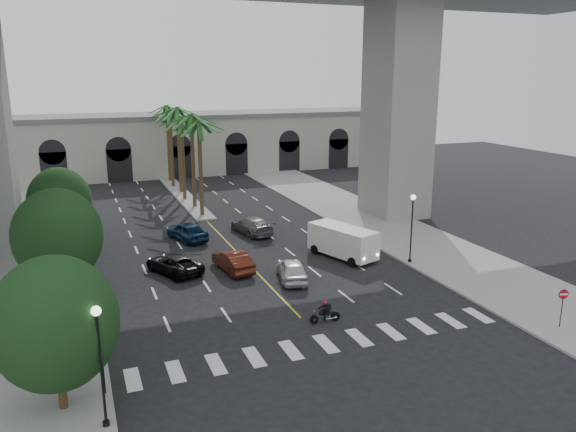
% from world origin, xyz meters
% --- Properties ---
extents(ground, '(140.00, 140.00, 0.00)m').
position_xyz_m(ground, '(0.00, 0.00, 0.00)').
color(ground, black).
rests_on(ground, ground).
extents(sidewalk_left, '(8.00, 100.00, 0.15)m').
position_xyz_m(sidewalk_left, '(-15.00, 15.00, 0.07)').
color(sidewalk_left, gray).
rests_on(sidewalk_left, ground).
extents(sidewalk_right, '(8.00, 100.00, 0.15)m').
position_xyz_m(sidewalk_right, '(15.00, 15.00, 0.07)').
color(sidewalk_right, gray).
rests_on(sidewalk_right, ground).
extents(median, '(2.00, 24.00, 0.20)m').
position_xyz_m(median, '(0.00, 38.00, 0.10)').
color(median, gray).
rests_on(median, ground).
extents(pier_building, '(71.00, 10.50, 8.50)m').
position_xyz_m(pier_building, '(0.00, 55.00, 4.27)').
color(pier_building, '#B3B0A1').
rests_on(pier_building, ground).
extents(bridge, '(75.00, 13.00, 26.00)m').
position_xyz_m(bridge, '(3.42, 22.00, 18.51)').
color(bridge, gray).
rests_on(bridge, ground).
extents(palm_a, '(3.20, 3.20, 10.30)m').
position_xyz_m(palm_a, '(0.00, 28.00, 9.10)').
color(palm_a, '#47331E').
rests_on(palm_a, ground).
extents(palm_b, '(3.20, 3.20, 10.60)m').
position_xyz_m(palm_b, '(0.10, 32.00, 9.37)').
color(palm_b, '#47331E').
rests_on(palm_b, ground).
extents(palm_c, '(3.20, 3.20, 10.10)m').
position_xyz_m(palm_c, '(-0.20, 36.00, 8.91)').
color(palm_c, '#47331E').
rests_on(palm_c, ground).
extents(palm_d, '(3.20, 3.20, 10.90)m').
position_xyz_m(palm_d, '(0.15, 40.00, 9.65)').
color(palm_d, '#47331E').
rests_on(palm_d, ground).
extents(palm_e, '(3.20, 3.20, 10.40)m').
position_xyz_m(palm_e, '(-0.10, 44.00, 9.19)').
color(palm_e, '#47331E').
rests_on(palm_e, ground).
extents(palm_f, '(3.20, 3.20, 10.70)m').
position_xyz_m(palm_f, '(0.20, 48.00, 9.46)').
color(palm_f, '#47331E').
rests_on(palm_f, ground).
extents(street_tree_near, '(5.20, 5.20, 6.89)m').
position_xyz_m(street_tree_near, '(-13.00, -3.00, 4.02)').
color(street_tree_near, '#382616').
rests_on(street_tree_near, ground).
extents(street_tree_mid, '(5.44, 5.44, 7.21)m').
position_xyz_m(street_tree_mid, '(-13.00, 10.00, 4.21)').
color(street_tree_mid, '#382616').
rests_on(street_tree_mid, ground).
extents(street_tree_far, '(5.04, 5.04, 6.68)m').
position_xyz_m(street_tree_far, '(-13.00, 22.00, 3.90)').
color(street_tree_far, '#382616').
rests_on(street_tree_far, ground).
extents(lamp_post_left_near, '(0.40, 0.40, 5.35)m').
position_xyz_m(lamp_post_left_near, '(-11.40, -5.00, 3.22)').
color(lamp_post_left_near, black).
rests_on(lamp_post_left_near, ground).
extents(lamp_post_left_far, '(0.40, 0.40, 5.35)m').
position_xyz_m(lamp_post_left_far, '(-11.40, 16.00, 3.22)').
color(lamp_post_left_far, black).
rests_on(lamp_post_left_far, ground).
extents(lamp_post_right, '(0.40, 0.40, 5.35)m').
position_xyz_m(lamp_post_right, '(11.40, 8.00, 3.22)').
color(lamp_post_right, black).
rests_on(lamp_post_right, ground).
extents(traffic_signal_near, '(0.25, 0.18, 3.65)m').
position_xyz_m(traffic_signal_near, '(-11.30, -2.50, 2.51)').
color(traffic_signal_near, black).
rests_on(traffic_signal_near, ground).
extents(traffic_signal_far, '(0.25, 0.18, 3.65)m').
position_xyz_m(traffic_signal_far, '(-11.30, 1.50, 2.51)').
color(traffic_signal_far, black).
rests_on(traffic_signal_far, ground).
extents(motorcycle_rider, '(1.88, 0.51, 1.35)m').
position_xyz_m(motorcycle_rider, '(1.12, 0.91, 0.61)').
color(motorcycle_rider, black).
rests_on(motorcycle_rider, ground).
extents(car_a, '(2.79, 4.78, 1.53)m').
position_xyz_m(car_a, '(1.84, 8.04, 0.76)').
color(car_a, '#B7B8BC').
rests_on(car_a, ground).
extents(car_b, '(2.18, 4.74, 1.51)m').
position_xyz_m(car_b, '(-1.50, 11.30, 0.75)').
color(car_b, '#501B10').
rests_on(car_b, ground).
extents(car_c, '(4.08, 5.44, 1.37)m').
position_xyz_m(car_c, '(-5.59, 12.43, 0.69)').
color(car_c, black).
rests_on(car_c, ground).
extents(car_d, '(3.05, 5.59, 1.54)m').
position_xyz_m(car_d, '(2.77, 20.21, 0.77)').
color(car_d, '#58585C').
rests_on(car_d, ground).
extents(car_e, '(3.30, 5.11, 1.62)m').
position_xyz_m(car_e, '(-3.06, 20.24, 0.81)').
color(car_e, '#0E2544').
rests_on(car_e, ground).
extents(cargo_van, '(3.92, 6.16, 2.46)m').
position_xyz_m(cargo_van, '(7.33, 11.13, 1.37)').
color(cargo_van, silver).
rests_on(cargo_van, ground).
extents(pedestrian_a, '(0.66, 0.46, 1.70)m').
position_xyz_m(pedestrian_a, '(-11.75, 3.82, 1.00)').
color(pedestrian_a, black).
rests_on(pedestrian_a, sidewalk_left).
extents(pedestrian_b, '(1.08, 1.08, 1.77)m').
position_xyz_m(pedestrian_b, '(-14.42, 7.90, 1.03)').
color(pedestrian_b, black).
rests_on(pedestrian_b, sidewalk_left).
extents(do_not_enter_sign, '(0.58, 0.18, 2.40)m').
position_xyz_m(do_not_enter_sign, '(13.00, -4.66, 1.74)').
color(do_not_enter_sign, black).
rests_on(do_not_enter_sign, ground).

